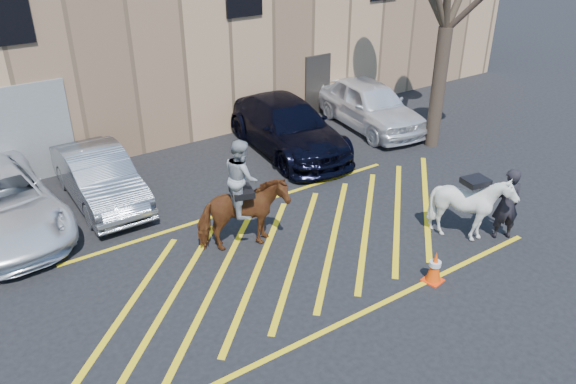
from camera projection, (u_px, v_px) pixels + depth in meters
ground at (290, 245)px, 13.13m from camera, size 90.00×90.00×0.00m
car_silver_sedan at (99, 177)px, 14.73m from camera, size 1.52×4.30×1.41m
car_blue_suv at (287, 126)px, 17.79m from camera, size 2.85×5.74×1.60m
car_white_suv at (370, 104)px, 19.58m from camera, size 2.57×5.05×1.65m
handler at (506, 204)px, 13.05m from camera, size 0.78×0.68×1.79m
warehouse at (102, 10)px, 20.21m from camera, size 32.42×10.20×7.30m
hatching_zone at (298, 251)px, 12.91m from camera, size 12.60×5.12×0.01m
mounted_bay at (242, 206)px, 12.56m from camera, size 2.19×1.39×2.68m
saddled_white at (471, 206)px, 13.04m from camera, size 1.60×1.74×1.68m
traffic_cone at (435, 267)px, 11.74m from camera, size 0.44×0.44×0.73m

